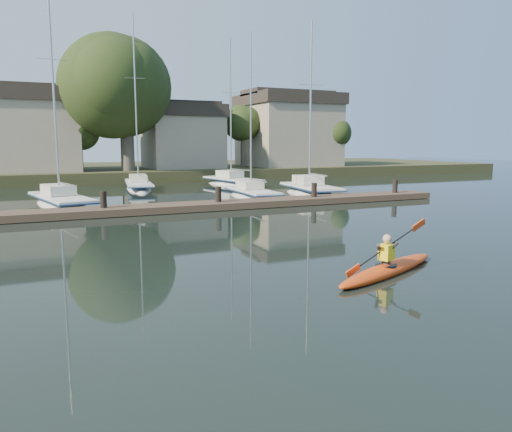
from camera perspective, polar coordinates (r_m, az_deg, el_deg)
name	(u,v)px	position (r m, az deg, el deg)	size (l,w,h in m)	color
ground	(295,279)	(13.33, 4.48, -7.15)	(160.00, 160.00, 0.00)	black
kayak	(388,267)	(14.23, 14.89, -5.63)	(4.74, 2.47, 1.56)	#C43D0F
dock	(164,208)	(26.20, -10.48, 0.91)	(34.00, 2.00, 1.80)	#4E392C
sailboat_1	(62,210)	(30.03, -21.34, 0.66)	(3.74, 8.72, 13.85)	silver
sailboat_3	(252,201)	(32.30, -0.46, 1.78)	(2.24, 7.24, 11.54)	silver
sailboat_4	(310,198)	(34.37, 6.21, 2.08)	(3.20, 7.81, 12.89)	silver
sailboat_6	(139,191)	(39.53, -13.24, 2.79)	(3.13, 9.15, 14.28)	silver
sailboat_7	(233,188)	(41.61, -2.69, 3.24)	(3.43, 8.40, 13.15)	silver
shore	(114,146)	(52.11, -15.94, 7.75)	(90.00, 25.25, 12.75)	#2B361B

